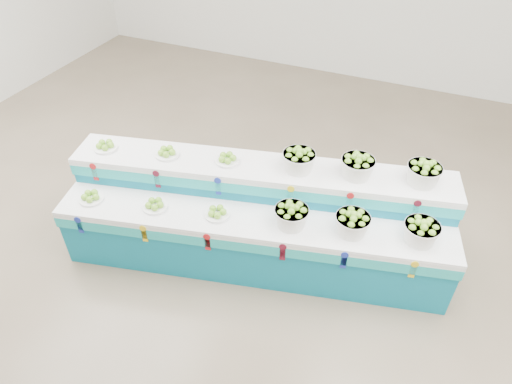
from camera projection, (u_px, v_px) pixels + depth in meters
ground at (222, 258)px, 5.03m from camera, size 10.00×10.00×0.00m
display_stand at (256, 219)px, 4.77m from camera, size 4.07×1.86×1.02m
plate_lower_left at (91, 196)px, 4.65m from camera, size 0.30×0.30×0.09m
plate_lower_mid at (155, 204)px, 4.56m from camera, size 0.30×0.30×0.09m
plate_lower_right at (217, 212)px, 4.47m from camera, size 0.30×0.30×0.09m
basket_lower_left at (291, 216)px, 4.33m from camera, size 0.39×0.39×0.23m
basket_lower_mid at (352, 223)px, 4.25m from camera, size 0.39×0.39×0.23m
basket_lower_right at (421, 231)px, 4.17m from camera, size 0.39×0.39×0.23m
plate_upper_left at (105, 145)px, 4.83m from camera, size 0.30×0.30×0.09m
plate_upper_mid at (167, 152)px, 4.74m from camera, size 0.30×0.30×0.09m
plate_upper_right at (227, 158)px, 4.65m from camera, size 0.30×0.30×0.09m
basket_upper_left at (299, 160)px, 4.51m from camera, size 0.39×0.39×0.23m
basket_upper_mid at (357, 166)px, 4.43m from camera, size 0.39×0.39×0.23m
basket_upper_right at (424, 173)px, 4.34m from camera, size 0.39×0.39×0.23m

